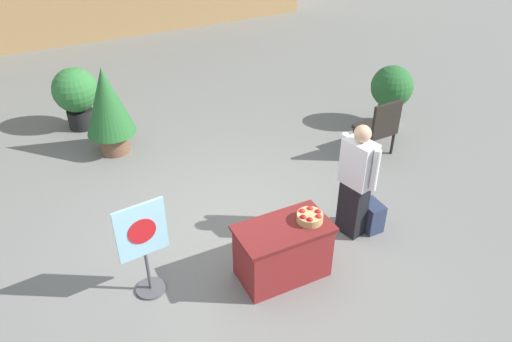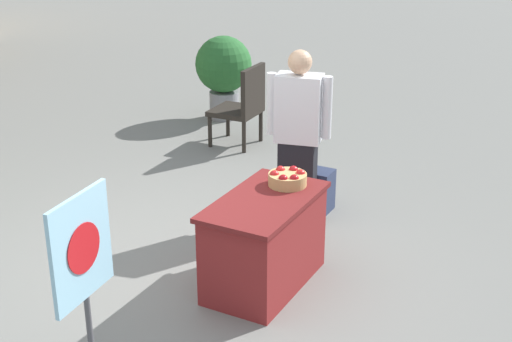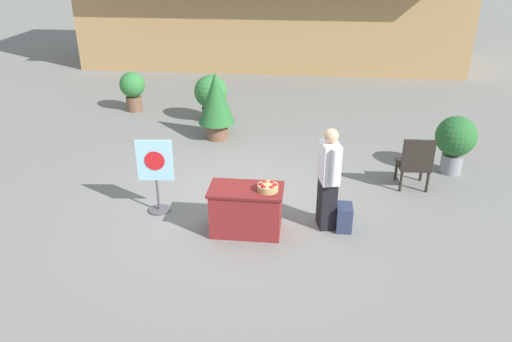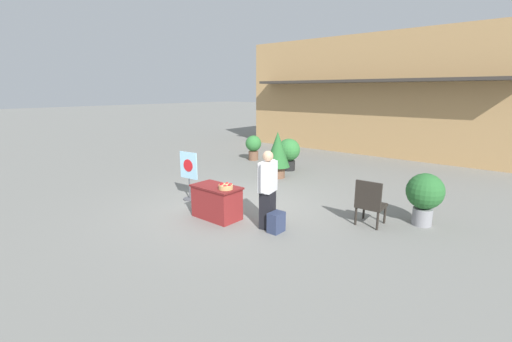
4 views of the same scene
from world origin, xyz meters
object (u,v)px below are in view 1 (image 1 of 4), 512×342
at_px(apple_basket, 310,217).
at_px(potted_plant_near_right, 76,94).
at_px(backpack, 371,216).
at_px(poster_board, 144,246).
at_px(display_table, 283,251).
at_px(potted_plant_near_left, 107,106).
at_px(potted_plant_far_left, 391,90).
at_px(patio_chair, 380,126).
at_px(person_visitor, 356,181).

height_order(apple_basket, potted_plant_near_right, potted_plant_near_right).
height_order(backpack, poster_board, poster_board).
distance_m(backpack, poster_board, 3.12).
distance_m(display_table, potted_plant_near_left, 4.08).
bearing_deg(poster_board, backpack, 79.58).
bearing_deg(display_table, poster_board, 162.93).
bearing_deg(potted_plant_far_left, backpack, -133.03).
bearing_deg(potted_plant_near_left, patio_chair, -27.70).
bearing_deg(backpack, apple_basket, -167.73).
bearing_deg(potted_plant_near_right, potted_plant_far_left, -25.26).
height_order(person_visitor, backpack, person_visitor).
xyz_separation_m(poster_board, potted_plant_near_left, (0.38, 3.40, 0.17)).
relative_size(display_table, backpack, 2.71).
distance_m(person_visitor, potted_plant_near_right, 5.48).
bearing_deg(apple_basket, display_table, 174.22).
height_order(poster_board, patio_chair, poster_board).
height_order(apple_basket, poster_board, poster_board).
bearing_deg(apple_basket, patio_chair, 35.82).
bearing_deg(patio_chair, apple_basket, 123.56).
relative_size(person_visitor, backpack, 3.95).
distance_m(apple_basket, patio_chair, 3.10).
xyz_separation_m(person_visitor, backpack, (0.28, -0.07, -0.64)).
xyz_separation_m(person_visitor, patio_chair, (1.60, 1.48, -0.30)).
bearing_deg(potted_plant_far_left, apple_basket, -142.37).
bearing_deg(patio_chair, potted_plant_near_right, 50.91).
bearing_deg(potted_plant_near_left, display_table, -73.29).
xyz_separation_m(apple_basket, potted_plant_near_left, (-1.50, 3.91, 0.06)).
height_order(potted_plant_near_left, potted_plant_far_left, potted_plant_near_left).
xyz_separation_m(poster_board, patio_chair, (4.39, 1.30, -0.16)).
bearing_deg(apple_basket, potted_plant_far_left, 37.63).
bearing_deg(person_visitor, patio_chair, -150.54).
xyz_separation_m(apple_basket, patio_chair, (2.51, 1.81, -0.27)).
height_order(backpack, potted_plant_near_right, potted_plant_near_right).
height_order(poster_board, potted_plant_far_left, poster_board).
height_order(apple_basket, patio_chair, patio_chair).
height_order(apple_basket, person_visitor, person_visitor).
xyz_separation_m(person_visitor, potted_plant_near_right, (-2.75, 4.74, -0.17)).
xyz_separation_m(patio_chair, potted_plant_far_left, (0.87, 0.79, 0.15)).
xyz_separation_m(patio_chair, potted_plant_near_right, (-4.35, 3.26, 0.14)).
bearing_deg(patio_chair, person_visitor, 130.50).
bearing_deg(backpack, poster_board, 175.34).
bearing_deg(person_visitor, potted_plant_near_right, -73.19).
bearing_deg(person_visitor, apple_basket, 6.58).
xyz_separation_m(display_table, poster_board, (-1.55, 0.47, 0.32)).
relative_size(apple_basket, backpack, 0.75).
bearing_deg(potted_plant_far_left, display_table, -145.31).
xyz_separation_m(backpack, potted_plant_near_right, (-3.03, 4.81, 0.47)).
bearing_deg(potted_plant_near_right, poster_board, -90.44).
relative_size(backpack, potted_plant_near_left, 0.27).
relative_size(potted_plant_far_left, potted_plant_near_right, 0.99).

